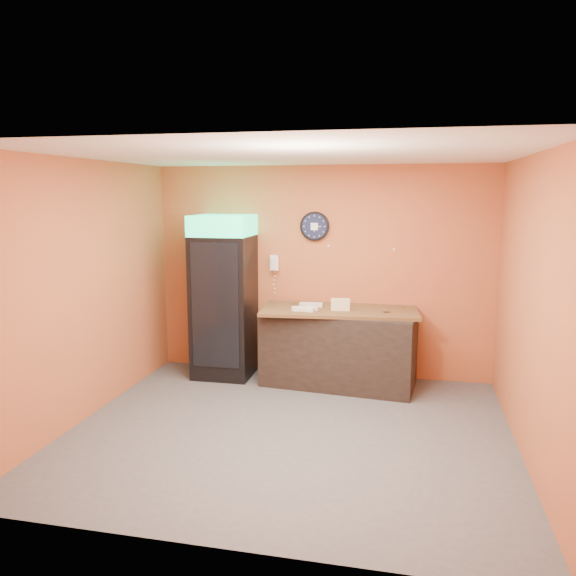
# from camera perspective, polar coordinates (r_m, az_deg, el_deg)

# --- Properties ---
(floor) EXTENTS (4.50, 4.50, 0.00)m
(floor) POSITION_cam_1_polar(r_m,az_deg,el_deg) (6.00, 0.14, -14.36)
(floor) COLOR #47474C
(floor) RESTS_ON ground
(back_wall) EXTENTS (4.50, 0.02, 2.80)m
(back_wall) POSITION_cam_1_polar(r_m,az_deg,el_deg) (7.52, 3.38, 1.67)
(back_wall) COLOR #B45F33
(back_wall) RESTS_ON floor
(left_wall) EXTENTS (0.02, 4.00, 2.80)m
(left_wall) POSITION_cam_1_polar(r_m,az_deg,el_deg) (6.43, -19.85, -0.23)
(left_wall) COLOR #B45F33
(left_wall) RESTS_ON floor
(right_wall) EXTENTS (0.02, 4.00, 2.80)m
(right_wall) POSITION_cam_1_polar(r_m,az_deg,el_deg) (5.56, 23.45, -1.93)
(right_wall) COLOR #B45F33
(right_wall) RESTS_ON floor
(ceiling) EXTENTS (4.50, 4.00, 0.02)m
(ceiling) POSITION_cam_1_polar(r_m,az_deg,el_deg) (5.49, 0.15, 13.41)
(ceiling) COLOR white
(ceiling) RESTS_ON back_wall
(beverage_cooler) EXTENTS (0.76, 0.78, 2.16)m
(beverage_cooler) POSITION_cam_1_polar(r_m,az_deg,el_deg) (7.49, -6.60, -1.09)
(beverage_cooler) COLOR black
(beverage_cooler) RESTS_ON floor
(prep_counter) EXTENTS (1.97, 1.03, 0.95)m
(prep_counter) POSITION_cam_1_polar(r_m,az_deg,el_deg) (7.25, 5.19, -6.11)
(prep_counter) COLOR black
(prep_counter) RESTS_ON floor
(wall_clock) EXTENTS (0.39, 0.06, 0.39)m
(wall_clock) POSITION_cam_1_polar(r_m,az_deg,el_deg) (7.44, 2.73, 6.28)
(wall_clock) COLOR black
(wall_clock) RESTS_ON back_wall
(wall_phone) EXTENTS (0.11, 0.10, 0.21)m
(wall_phone) POSITION_cam_1_polar(r_m,az_deg,el_deg) (7.57, -1.40, 2.55)
(wall_phone) COLOR white
(wall_phone) RESTS_ON back_wall
(butcher_paper) EXTENTS (2.02, 1.04, 0.04)m
(butcher_paper) POSITION_cam_1_polar(r_m,az_deg,el_deg) (7.14, 5.25, -2.28)
(butcher_paper) COLOR brown
(butcher_paper) RESTS_ON prep_counter
(sub_roll_stack) EXTENTS (0.24, 0.11, 0.15)m
(sub_roll_stack) POSITION_cam_1_polar(r_m,az_deg,el_deg) (7.02, 5.35, -1.69)
(sub_roll_stack) COLOR beige
(sub_roll_stack) RESTS_ON butcher_paper
(wrapped_sandwich_left) EXTENTS (0.33, 0.23, 0.04)m
(wrapped_sandwich_left) POSITION_cam_1_polar(r_m,az_deg,el_deg) (7.02, 1.70, -2.09)
(wrapped_sandwich_left) COLOR silver
(wrapped_sandwich_left) RESTS_ON butcher_paper
(wrapped_sandwich_mid) EXTENTS (0.28, 0.13, 0.04)m
(wrapped_sandwich_mid) POSITION_cam_1_polar(r_m,az_deg,el_deg) (6.98, 1.57, -2.18)
(wrapped_sandwich_mid) COLOR silver
(wrapped_sandwich_mid) RESTS_ON butcher_paper
(wrapped_sandwich_right) EXTENTS (0.30, 0.13, 0.04)m
(wrapped_sandwich_right) POSITION_cam_1_polar(r_m,az_deg,el_deg) (7.27, 2.37, -1.69)
(wrapped_sandwich_right) COLOR silver
(wrapped_sandwich_right) RESTS_ON butcher_paper
(kitchen_tool) EXTENTS (0.06, 0.06, 0.06)m
(kitchen_tool) POSITION_cam_1_polar(r_m,az_deg,el_deg) (7.31, 5.71, -1.58)
(kitchen_tool) COLOR silver
(kitchen_tool) RESTS_ON butcher_paper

